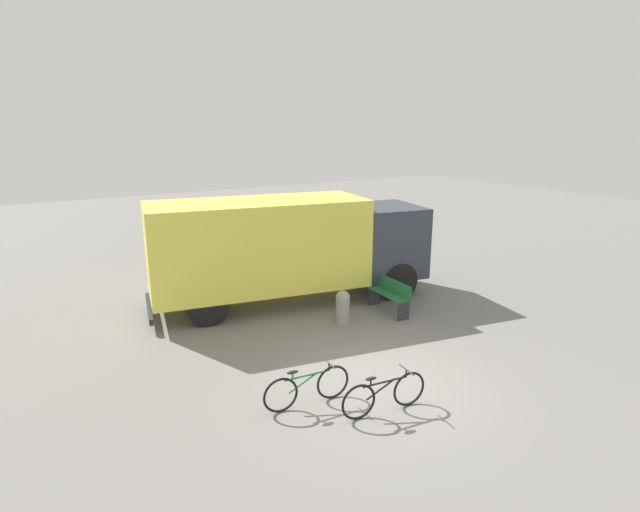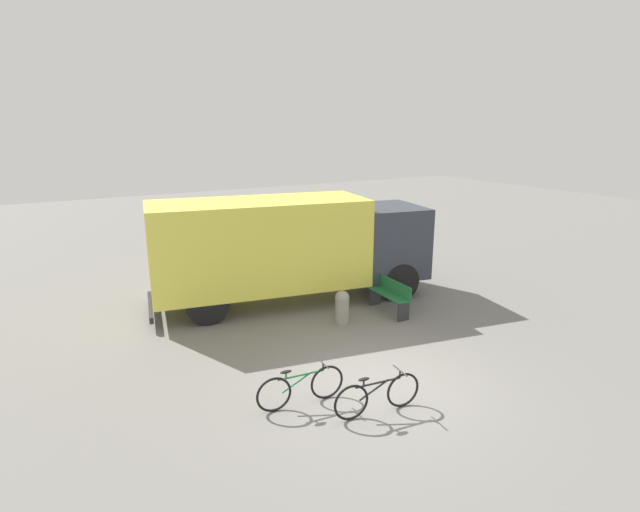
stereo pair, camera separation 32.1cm
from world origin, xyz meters
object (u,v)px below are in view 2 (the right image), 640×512
(bicycle_near, at_px, (301,387))
(bicycle_middle, at_px, (377,395))
(park_bench, at_px, (391,295))
(bollard_near_bench, at_px, (342,306))
(delivery_truck, at_px, (289,244))

(bicycle_near, xyz_separation_m, bicycle_middle, (1.03, -0.91, 0.00))
(park_bench, height_order, bollard_near_bench, same)
(bicycle_middle, bearing_deg, delivery_truck, 84.43)
(delivery_truck, height_order, bicycle_near, delivery_truck)
(bicycle_middle, bearing_deg, bicycle_near, 145.13)
(bicycle_middle, distance_m, bollard_near_bench, 4.11)
(bicycle_middle, bearing_deg, park_bench, 55.91)
(bicycle_near, bearing_deg, bollard_near_bench, 51.60)
(park_bench, xyz_separation_m, bicycle_near, (-4.27, -2.83, -0.14))
(bicycle_near, height_order, bicycle_middle, same)
(park_bench, distance_m, bollard_near_bench, 1.55)
(delivery_truck, xyz_separation_m, bollard_near_bench, (0.39, -2.18, -1.19))
(bicycle_near, bearing_deg, park_bench, 38.91)
(park_bench, height_order, bicycle_near, park_bench)
(delivery_truck, xyz_separation_m, bicycle_middle, (-1.30, -5.92, -1.31))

